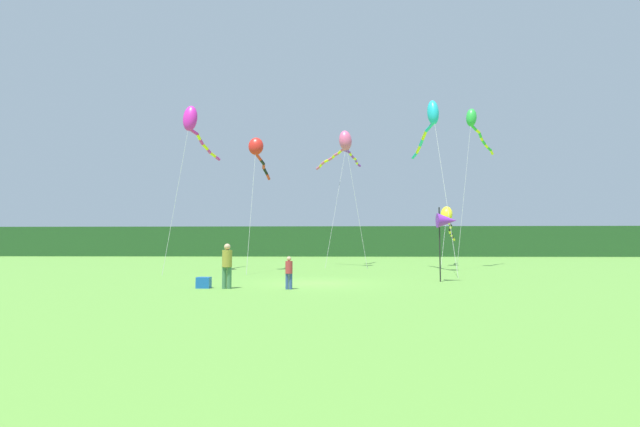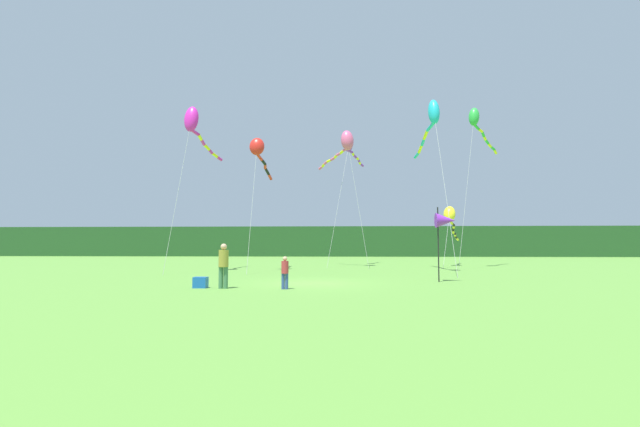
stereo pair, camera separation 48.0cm
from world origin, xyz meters
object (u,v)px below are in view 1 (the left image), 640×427
object	(u,v)px
kite_green	(474,123)
kite_cyan	(430,119)
banner_flag_pole	(447,221)
cooler_box	(204,283)
kite_magenta	(193,123)
kite_rainbow	(344,143)
kite_yellow	(447,217)
person_child	(289,271)
kite_red	(257,150)
kite_purple	(348,145)
person_adult	(227,263)

from	to	relation	value
kite_green	kite_cyan	world-z (taller)	kite_green
banner_flag_pole	kite_green	xyz separation A→B (m)	(5.30, 12.84, 8.19)
cooler_box	kite_magenta	xyz separation A→B (m)	(-4.00, 10.30, 9.34)
kite_rainbow	kite_magenta	size ratio (longest dim) A/B	1.00
kite_yellow	kite_rainbow	distance (m)	10.54
person_child	cooler_box	size ratio (longest dim) A/B	2.39
kite_red	kite_cyan	size ratio (longest dim) A/B	0.82
kite_purple	kite_yellow	world-z (taller)	kite_purple
kite_green	kite_purple	size ratio (longest dim) A/B	1.07
cooler_box	kite_magenta	world-z (taller)	kite_magenta
person_adult	person_child	world-z (taller)	person_adult
person_child	kite_purple	bearing A→B (deg)	82.27
person_adult	banner_flag_pole	xyz separation A→B (m)	(9.51, 3.68, 1.84)
kite_cyan	kite_red	bearing A→B (deg)	174.54
banner_flag_pole	kite_cyan	size ratio (longest dim) A/B	0.32
banner_flag_pole	cooler_box	bearing A→B (deg)	-161.62
cooler_box	kite_purple	world-z (taller)	kite_purple
person_child	kite_yellow	world-z (taller)	kite_yellow
person_child	kite_rainbow	world-z (taller)	kite_rainbow
kite_yellow	kite_red	world-z (taller)	kite_red
kite_rainbow	kite_magenta	xyz separation A→B (m)	(-9.84, -6.34, -0.09)
kite_green	kite_rainbow	bearing A→B (deg)	178.16
kite_rainbow	kite_magenta	distance (m)	11.71
cooler_box	kite_yellow	world-z (taller)	kite_yellow
kite_yellow	banner_flag_pole	bearing A→B (deg)	-103.75
kite_yellow	cooler_box	bearing A→B (deg)	-126.73
person_adult	banner_flag_pole	world-z (taller)	banner_flag_pole
person_adult	kite_magenta	distance (m)	14.43
person_child	kite_purple	distance (m)	22.73
person_adult	kite_rainbow	world-z (taller)	kite_rainbow
kite_purple	person_adult	bearing A→B (deg)	-104.49
kite_red	kite_rainbow	xyz separation A→B (m)	(5.86, 5.00, 1.60)
banner_flag_pole	kite_purple	size ratio (longest dim) A/B	0.31
person_child	kite_rainbow	distance (m)	19.33
person_adult	person_child	distance (m)	2.49
banner_flag_pole	person_adult	bearing A→B (deg)	-158.87
person_child	person_adult	bearing A→B (deg)	176.68
kite_yellow	person_child	bearing A→B (deg)	-119.11
kite_yellow	kite_magenta	bearing A→B (deg)	-154.07
banner_flag_pole	kite_yellow	world-z (taller)	kite_yellow
person_child	kite_red	world-z (taller)	kite_red
kite_red	kite_magenta	distance (m)	4.46
kite_rainbow	kite_purple	bearing A→B (deg)	83.75
kite_purple	kite_rainbow	distance (m)	3.56
kite_cyan	kite_magenta	bearing A→B (deg)	-179.02
banner_flag_pole	kite_purple	distance (m)	18.70
banner_flag_pole	kite_green	size ratio (longest dim) A/B	0.29
kite_rainbow	banner_flag_pole	bearing A→B (deg)	-70.57
cooler_box	kite_yellow	bearing A→B (deg)	53.27
kite_green	kite_cyan	xyz separation A→B (m)	(-4.49, -5.76, -1.32)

